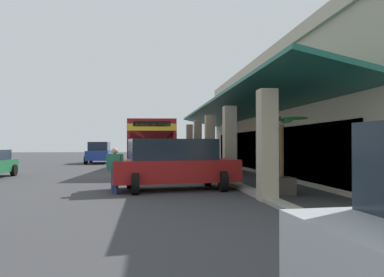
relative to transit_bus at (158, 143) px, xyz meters
name	(u,v)px	position (x,y,z in m)	size (l,w,h in m)	color
ground	(262,173)	(2.99, 6.28, -1.85)	(120.00, 120.00, 0.00)	#38383A
curb_strip	(210,173)	(3.04, 3.04, -1.79)	(30.57, 0.50, 0.12)	#9E998E
plaza_building	(360,117)	(3.04, 12.66, 1.63)	(25.78, 16.95, 6.95)	#B2A88E
transit_bus	(158,143)	(0.00, 0.00, 0.00)	(11.38, 3.50, 3.34)	maroon
parked_suv_red	(174,164)	(10.18, 0.32, -0.84)	(3.14, 5.02, 1.97)	maroon
parked_suv_blue	(99,152)	(-9.93, -5.06, -0.84)	(4.83, 2.27, 1.97)	navy
pedestrian	(115,168)	(11.02, -1.87, -0.93)	(0.38, 0.63, 1.64)	navy
potted_palm	(281,172)	(11.93, 3.99, -1.07)	(1.81, 1.82, 2.79)	#4C4742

